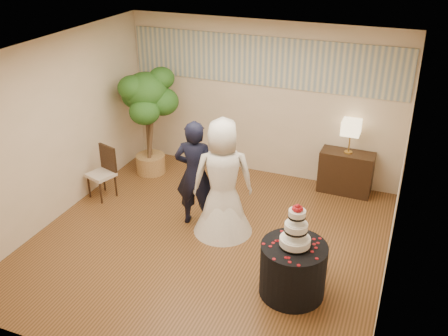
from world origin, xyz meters
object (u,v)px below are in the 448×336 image
at_px(bride, 223,178).
at_px(side_chair, 101,173).
at_px(ficus_tree, 148,122).
at_px(cake_table, 293,269).
at_px(console, 346,172).
at_px(groom, 195,174).
at_px(table_lamp, 350,137).
at_px(wedding_cake, 296,226).

distance_m(bride, side_chair, 2.35).
bearing_deg(bride, ficus_tree, -57.56).
relative_size(cake_table, console, 0.92).
xyz_separation_m(groom, table_lamp, (1.99, 1.85, 0.19)).
height_order(console, side_chair, side_chair).
distance_m(groom, side_chair, 1.87).
bearing_deg(bride, table_lamp, -151.97).
height_order(wedding_cake, side_chair, wedding_cake).
distance_m(console, side_chair, 4.18).
relative_size(wedding_cake, table_lamp, 1.02).
distance_m(table_lamp, side_chair, 4.22).
height_order(bride, ficus_tree, ficus_tree).
bearing_deg(ficus_tree, side_chair, -105.22).
height_order(groom, cake_table, groom).
relative_size(bride, wedding_cake, 3.06).
distance_m(groom, console, 2.76).
bearing_deg(wedding_cake, ficus_tree, 145.01).
xyz_separation_m(groom, bride, (0.48, -0.07, 0.06)).
relative_size(groom, wedding_cake, 2.87).
distance_m(table_lamp, ficus_tree, 3.55).
distance_m(wedding_cake, console, 2.98).
height_order(groom, console, groom).
height_order(groom, side_chair, groom).
xyz_separation_m(groom, console, (1.99, 1.85, -0.48)).
bearing_deg(groom, wedding_cake, 139.96).
distance_m(wedding_cake, ficus_tree, 4.06).
distance_m(cake_table, table_lamp, 2.99).
distance_m(wedding_cake, table_lamp, 2.91).
relative_size(ficus_tree, side_chair, 2.25).
xyz_separation_m(cake_table, console, (0.18, 2.91, 0.02)).
xyz_separation_m(cake_table, ficus_tree, (-3.32, 2.33, 0.65)).
height_order(bride, console, bride).
bearing_deg(ficus_tree, console, 9.41).
distance_m(cake_table, console, 2.91).
bearing_deg(bride, groom, -31.60).
relative_size(bride, console, 2.03).
bearing_deg(console, ficus_tree, -169.31).
bearing_deg(ficus_tree, bride, -33.91).
xyz_separation_m(groom, side_chair, (-1.82, 0.14, -0.40)).
height_order(bride, table_lamp, bride).
height_order(cake_table, console, console).
distance_m(groom, cake_table, 2.15).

